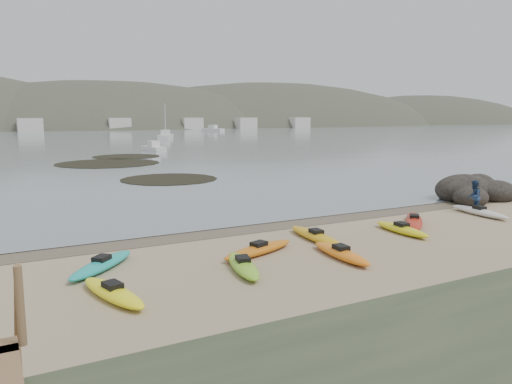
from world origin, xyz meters
TOP-DOWN VIEW (x-y plane):
  - ground at (0.00, 0.00)m, footprint 600.00×600.00m
  - wet_sand at (0.00, -0.30)m, footprint 60.00×60.00m
  - water at (0.00, 300.00)m, footprint 1200.00×1200.00m
  - kayaks at (0.40, -4.37)m, footprint 20.16×6.27m
  - person_east at (10.93, -2.77)m, footprint 1.02×0.95m
  - rock_cluster at (14.55, 0.04)m, footprint 5.30×3.90m
  - kelp_mats at (1.72, 30.64)m, footprint 12.81×30.20m
  - moored_boats at (-3.34, 80.92)m, footprint 97.74×84.64m
  - far_hills at (39.38, 193.97)m, footprint 550.00×135.00m
  - far_town at (6.00, 145.00)m, footprint 199.00×5.00m

SIDE VIEW (x-z plane):
  - far_hills at x=39.38m, z-range -55.93..24.07m
  - ground at x=0.00m, z-range 0.00..0.00m
  - wet_sand at x=0.00m, z-range 0.00..0.00m
  - water at x=0.00m, z-range 0.01..0.01m
  - kelp_mats at x=1.72m, z-range 0.01..0.05m
  - kayaks at x=0.40m, z-range 0.00..0.34m
  - rock_cluster at x=14.55m, z-range -0.66..1.14m
  - moored_boats at x=-3.34m, z-range -0.10..1.21m
  - person_east at x=10.93m, z-range 0.00..1.67m
  - far_town at x=6.00m, z-range 0.00..4.00m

